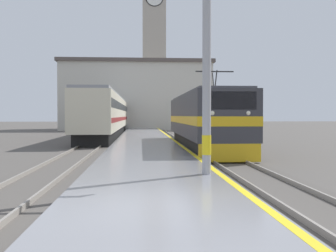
% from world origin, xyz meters
% --- Properties ---
extents(ground_plane, '(200.00, 200.00, 0.00)m').
position_xyz_m(ground_plane, '(0.00, 30.00, 0.00)').
color(ground_plane, '#514C47').
extents(platform, '(4.38, 140.00, 0.34)m').
position_xyz_m(platform, '(0.00, 25.00, 0.17)').
color(platform, gray).
rests_on(platform, ground).
extents(rail_track_near, '(2.84, 140.00, 0.16)m').
position_xyz_m(rail_track_near, '(3.53, 25.00, 0.03)').
color(rail_track_near, '#514C47').
rests_on(rail_track_near, ground).
extents(rail_track_far, '(2.83, 140.00, 0.16)m').
position_xyz_m(rail_track_far, '(-3.74, 25.00, 0.03)').
color(rail_track_far, '#514C47').
rests_on(rail_track_far, ground).
extents(locomotive_train, '(2.92, 14.96, 4.49)m').
position_xyz_m(locomotive_train, '(3.53, 16.29, 1.81)').
color(locomotive_train, black).
rests_on(locomotive_train, ground).
extents(passenger_train, '(2.92, 42.44, 4.10)m').
position_xyz_m(passenger_train, '(-3.74, 38.53, 2.20)').
color(passenger_train, black).
rests_on(passenger_train, ground).
extents(catenary_mast, '(2.21, 0.29, 7.52)m').
position_xyz_m(catenary_mast, '(1.69, 3.87, 4.05)').
color(catenary_mast, '#9E9EA3').
rests_on(catenary_mast, platform).
extents(clock_tower, '(5.08, 5.08, 29.15)m').
position_xyz_m(clock_tower, '(2.06, 62.74, 15.44)').
color(clock_tower, '#ADA393').
rests_on(clock_tower, ground).
extents(station_building, '(22.16, 7.32, 10.11)m').
position_xyz_m(station_building, '(-0.97, 50.06, 5.08)').
color(station_building, beige).
rests_on(station_building, ground).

